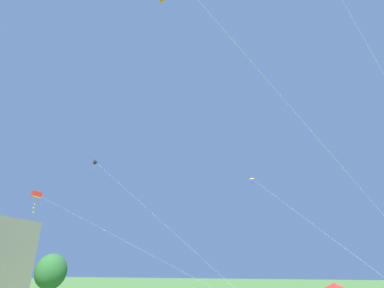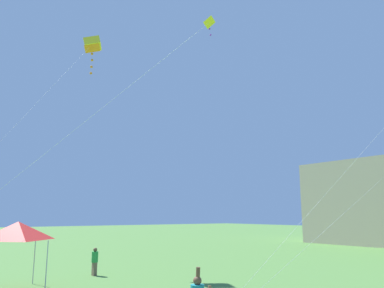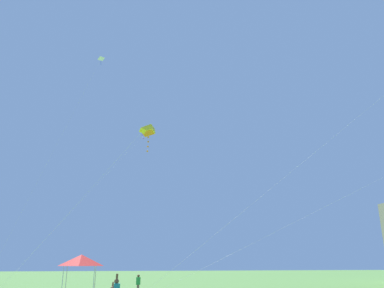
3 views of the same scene
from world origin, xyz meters
TOP-DOWN VIEW (x-y plane):
  - tree_near_right at (10.59, 31.18)m, footprint 3.67×3.31m
  - kite_yellow_delta_0 at (5.67, 6.91)m, footprint 9.22×10.76m
  - kite_red_box_2 at (6.47, 31.32)m, footprint 1.33×26.04m
  - kite_black_diamond_3 at (9.84, 26.66)m, footprint 3.69×20.81m

SIDE VIEW (x-z plane):
  - tree_near_right at x=10.59m, z-range 0.81..6.35m
  - kite_yellow_delta_0 at x=5.67m, z-range 5.13..16.60m
  - kite_red_box_2 at x=6.47m, z-range 5.55..17.61m
  - kite_black_diamond_3 at x=9.84m, z-range 7.82..24.53m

